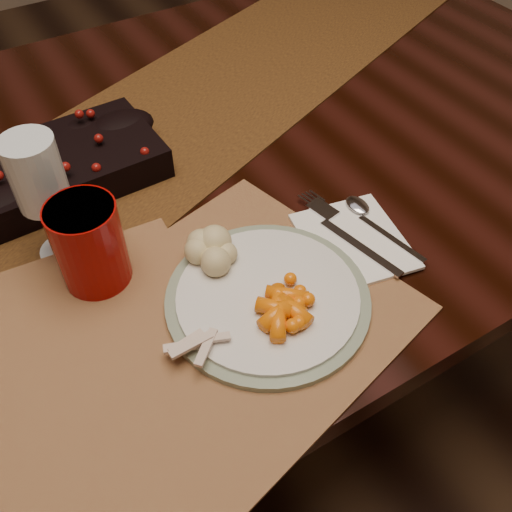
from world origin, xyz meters
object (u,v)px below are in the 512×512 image
turkey_shreds (195,343)px  wine_glass (46,201)px  napkin (354,241)px  baby_carrots (278,299)px  centerpiece (46,167)px  dinner_plate (268,298)px  red_cup (89,244)px  dining_table (185,307)px  mashed_potatoes (215,245)px  placemat_main (205,341)px

turkey_shreds → wine_glass: size_ratio=0.38×
napkin → wine_glass: wine_glass is taller
baby_carrots → wine_glass: bearing=128.8°
centerpiece → turkey_shreds: 0.39m
wine_glass → dinner_plate: bearing=-49.2°
baby_carrots → turkey_shreds: 0.11m
red_cup → dinner_plate: bearing=-42.0°
dinner_plate → dining_table: bearing=89.0°
napkin → wine_glass: (-0.35, 0.19, 0.08)m
centerpiece → mashed_potatoes: bearing=-63.7°
dinner_plate → wine_glass: wine_glass is taller
centerpiece → baby_carrots: bearing=-66.7°
turkey_shreds → red_cup: (-0.05, 0.17, 0.04)m
baby_carrots → red_cup: size_ratio=0.89×
dinner_plate → wine_glass: bearing=130.8°
placemat_main → turkey_shreds: 0.03m
dinner_plate → placemat_main: bearing=-174.0°
centerpiece → wine_glass: 0.15m
placemat_main → wine_glass: 0.26m
baby_carrots → centerpiece: bearing=113.3°
placemat_main → dinner_plate: dinner_plate is taller
centerpiece → turkey_shreds: (0.05, -0.39, -0.01)m
red_cup → wine_glass: wine_glass is taller
dining_table → mashed_potatoes: size_ratio=21.26×
centerpiece → mashed_potatoes: centerpiece is taller
dining_table → mashed_potatoes: bearing=-97.5°
turkey_shreds → wine_glass: bearing=107.9°
dining_table → turkey_shreds: bearing=-108.5°
dining_table → red_cup: size_ratio=15.21×
placemat_main → centerpiece: bearing=85.8°
dining_table → centerpiece: centerpiece is taller
dining_table → red_cup: red_cup is taller
mashed_potatoes → red_cup: size_ratio=0.72×
dining_table → baby_carrots: (-0.00, -0.34, 0.40)m
dinner_plate → mashed_potatoes: bearing=106.6°
centerpiece → mashed_potatoes: (0.14, -0.27, 0.01)m
dinner_plate → napkin: size_ratio=1.67×
baby_carrots → napkin: size_ratio=0.69×
dinner_plate → wine_glass: (-0.19, 0.22, 0.08)m
baby_carrots → turkey_shreds: bearing=-177.9°
centerpiece → dinner_plate: centerpiece is taller
centerpiece → baby_carrots: (0.16, -0.38, -0.01)m
dining_table → placemat_main: bearing=-106.6°
mashed_potatoes → red_cup: 0.15m
dinner_plate → wine_glass: 0.30m
dining_table → centerpiece: bearing=167.6°
red_cup → turkey_shreds: bearing=-72.6°
mashed_potatoes → red_cup: bearing=155.9°
dining_table → turkey_shreds: turkey_shreds is taller
baby_carrots → dinner_plate: bearing=97.2°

